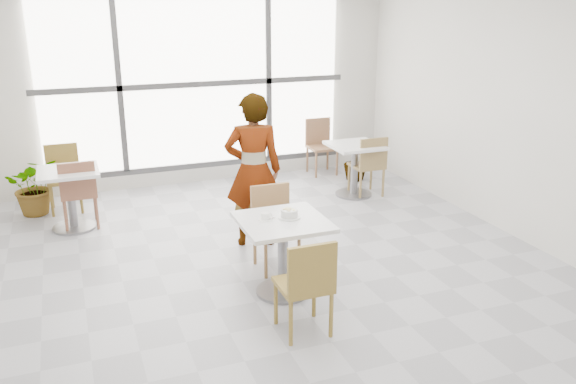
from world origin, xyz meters
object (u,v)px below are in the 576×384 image
object	(u,v)px
bg_chair_left_far	(63,173)
person	(253,171)
main_table	(283,242)
plant_left	(35,186)
chair_near	(307,282)
bg_chair_right_far	(320,142)
coffee_cup	(266,217)
bg_chair_left_near	(78,190)
chair_far	(274,221)
plant_right	(355,160)
bg_chair_right_near	(369,162)
oatmeal_bowl	(289,213)
bg_table_right	(355,162)
bg_table_left	(70,191)

from	to	relation	value
bg_chair_left_far	person	bearing A→B (deg)	-45.07
main_table	plant_left	world-z (taller)	plant_left
person	chair_near	bearing A→B (deg)	98.40
bg_chair_right_far	coffee_cup	bearing A→B (deg)	-120.89
main_table	bg_chair_left_near	world-z (taller)	bg_chair_left_near
chair_far	coffee_cup	size ratio (longest dim) A/B	5.47
coffee_cup	plant_right	xyz separation A→B (m)	(2.48, 2.99, -0.46)
plant_left	bg_chair_left_near	bearing A→B (deg)	-55.90
person	plant_left	xyz separation A→B (m)	(-2.36, 1.95, -0.49)
chair_near	person	world-z (taller)	person
person	plant_left	distance (m)	3.10
chair_near	bg_chair_right_far	world-z (taller)	same
bg_chair_right_near	plant_left	xyz separation A→B (m)	(-4.39, 0.92, -0.12)
main_table	plant_right	size ratio (longest dim) A/B	1.25
main_table	bg_chair_left_far	xyz separation A→B (m)	(-1.89, 3.25, -0.02)
oatmeal_bowl	bg_table_right	bearing A→B (deg)	51.27
chair_near	bg_chair_right_far	bearing A→B (deg)	-115.11
bg_table_right	bg_chair_right_far	size ratio (longest dim) A/B	0.86
oatmeal_bowl	coffee_cup	bearing A→B (deg)	172.14
person	plant_right	size ratio (longest dim) A/B	2.72
bg_chair_left_far	bg_chair_right_far	distance (m)	3.89
main_table	person	size ratio (longest dim) A/B	0.46
main_table	bg_table_left	bearing A→B (deg)	126.45
person	plant_right	world-z (taller)	person
coffee_cup	bg_chair_right_near	size ratio (longest dim) A/B	0.18
bg_chair_left_near	main_table	bearing A→B (deg)	125.44
chair_far	oatmeal_bowl	bearing A→B (deg)	-94.78
bg_chair_left_near	bg_table_left	bearing A→B (deg)	-22.67
chair_near	plant_left	xyz separation A→B (m)	(-2.17, 3.98, -0.12)
bg_table_right	bg_table_left	bearing A→B (deg)	178.90
oatmeal_bowl	chair_near	bearing A→B (deg)	-100.83
coffee_cup	bg_table_left	distance (m)	2.95
coffee_cup	bg_chair_left_near	xyz separation A→B (m)	(-1.58, 2.37, -0.28)
chair_far	bg_chair_right_near	bearing A→B (deg)	39.54
bg_chair_right_far	plant_right	xyz separation A→B (m)	(0.34, -0.58, -0.18)
chair_far	person	world-z (taller)	person
bg_chair_right_far	plant_left	distance (m)	4.26
bg_chair_left_near	bg_table_right	bearing A→B (deg)	179.48
chair_near	chair_far	world-z (taller)	same
oatmeal_bowl	bg_table_left	distance (m)	3.11
bg_chair_right_near	bg_chair_right_far	distance (m)	1.36
bg_table_right	chair_near	bearing A→B (deg)	-122.87
main_table	bg_chair_right_near	bearing A→B (deg)	46.67
bg_table_right	oatmeal_bowl	bearing A→B (deg)	-128.73
main_table	bg_chair_right_near	size ratio (longest dim) A/B	0.92
coffee_cup	bg_chair_right_far	xyz separation A→B (m)	(2.14, 3.57, -0.28)
coffee_cup	bg_table_right	distance (m)	3.17
oatmeal_bowl	person	xyz separation A→B (m)	(0.04, 1.22, 0.08)
oatmeal_bowl	bg_chair_left_near	distance (m)	3.02
bg_table_left	bg_chair_left_near	world-z (taller)	bg_chair_left_near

